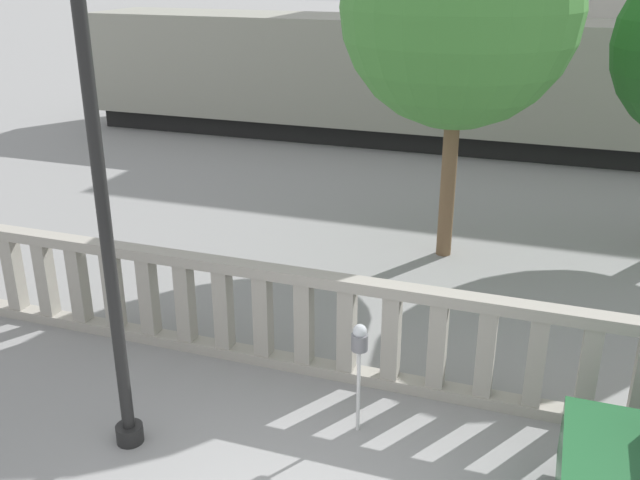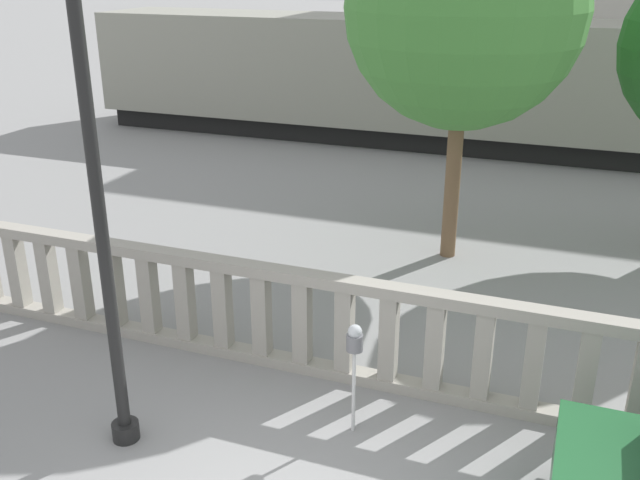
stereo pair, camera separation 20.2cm
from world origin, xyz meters
TOP-DOWN VIEW (x-y plane):
  - balustrade at (0.00, 2.81)m, footprint 15.47×0.24m
  - lamppost at (-2.09, 0.85)m, footprint 0.37×0.37m
  - parking_meter at (0.16, 1.85)m, footprint 0.18×0.18m
  - train_near at (-0.35, 14.96)m, footprint 22.20×2.77m
  - tree_left at (0.15, 7.16)m, footprint 3.75×3.75m

SIDE VIEW (x-z plane):
  - balustrade at x=0.00m, z-range 0.00..1.36m
  - parking_meter at x=0.16m, z-range 0.40..1.71m
  - train_near at x=-0.35m, z-range -0.21..3.75m
  - lamppost at x=-2.09m, z-range 0.57..7.64m
  - tree_left at x=0.15m, z-range 1.12..7.11m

